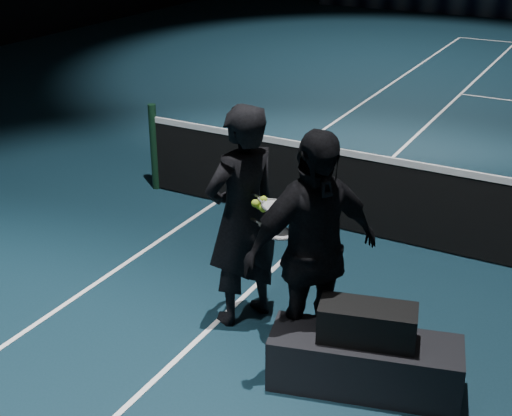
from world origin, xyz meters
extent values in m
cylinder|color=black|center=(-6.40, 0.00, 0.55)|extent=(0.10, 0.10, 1.10)
cube|color=black|center=(-2.66, -2.48, 0.21)|extent=(1.51, 0.83, 0.43)
cube|color=black|center=(-2.66, -2.48, 0.57)|extent=(0.77, 0.48, 0.29)
cube|color=white|center=(-2.66, -2.64, 0.57)|extent=(0.32, 0.09, 0.10)
imported|color=black|center=(-3.96, -2.07, 0.98)|extent=(0.72, 0.84, 1.96)
imported|color=black|center=(-3.17, -2.39, 0.98)|extent=(1.04, 1.22, 1.96)
camera|label=1|loc=(-1.26, -6.77, 3.50)|focal=50.00mm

